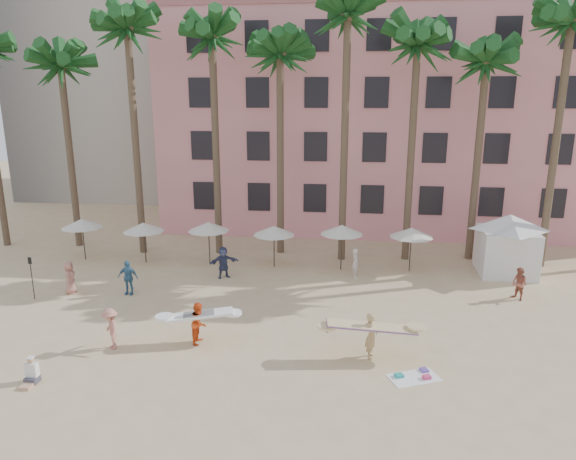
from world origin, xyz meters
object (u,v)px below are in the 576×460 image
at_px(cabana, 508,239).
at_px(carrier_yellow, 371,333).
at_px(pink_hotel, 396,122).
at_px(carrier_white, 199,321).

relative_size(cabana, carrier_yellow, 1.33).
height_order(pink_hotel, carrier_yellow, pink_hotel).
bearing_deg(cabana, carrier_yellow, -126.51).
height_order(pink_hotel, cabana, pink_hotel).
relative_size(carrier_yellow, carrier_white, 1.21).
bearing_deg(carrier_yellow, carrier_white, 175.84).
distance_m(cabana, carrier_white, 18.41).
bearing_deg(carrier_white, cabana, 34.64).
xyz_separation_m(carrier_yellow, carrier_white, (-7.01, 0.51, -0.12)).
relative_size(pink_hotel, carrier_yellow, 9.97).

